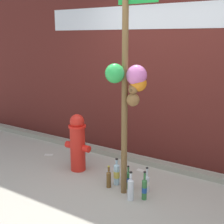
{
  "coord_description": "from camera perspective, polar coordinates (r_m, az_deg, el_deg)",
  "views": [
    {
      "loc": [
        1.79,
        -2.82,
        1.89
      ],
      "look_at": [
        -0.2,
        0.23,
        1.01
      ],
      "focal_mm": 49.83,
      "sensor_mm": 36.0,
      "label": 1
    }
  ],
  "objects": [
    {
      "name": "ground_plane",
      "position": [
        3.84,
        0.62,
        -15.97
      ],
      "size": [
        14.0,
        14.0,
        0.0
      ],
      "primitive_type": "plane",
      "color": "#ADA899"
    },
    {
      "name": "building_wall",
      "position": [
        4.74,
        11.26,
        14.15
      ],
      "size": [
        10.0,
        0.21,
        3.92
      ],
      "color": "#561E19",
      "rests_on": "ground_plane"
    },
    {
      "name": "curb_strip",
      "position": [
        4.76,
        8.43,
        -9.47
      ],
      "size": [
        8.0,
        0.12,
        0.08
      ],
      "primitive_type": "cube",
      "color": "gray",
      "rests_on": "ground_plane"
    },
    {
      "name": "memorial_post",
      "position": [
        3.53,
        2.96,
        9.61
      ],
      "size": [
        0.62,
        0.37,
        2.75
      ],
      "color": "brown",
      "rests_on": "ground_plane"
    },
    {
      "name": "fire_hydrant",
      "position": [
        4.51,
        -6.33,
        -5.53
      ],
      "size": [
        0.41,
        0.25,
        0.84
      ],
      "color": "red",
      "rests_on": "ground_plane"
    },
    {
      "name": "bottle_0",
      "position": [
        3.8,
        3.43,
        -13.81
      ],
      "size": [
        0.08,
        0.08,
        0.36
      ],
      "color": "silver",
      "rests_on": "ground_plane"
    },
    {
      "name": "bottle_1",
      "position": [
        3.82,
        5.96,
        -13.8
      ],
      "size": [
        0.06,
        0.06,
        0.35
      ],
      "color": "#337038",
      "rests_on": "ground_plane"
    },
    {
      "name": "bottle_2",
      "position": [
        4.15,
        0.85,
        -11.23
      ],
      "size": [
        0.08,
        0.08,
        0.36
      ],
      "color": "#B2DBEA",
      "rests_on": "ground_plane"
    },
    {
      "name": "bottle_3",
      "position": [
        4.06,
        2.99,
        -12.23
      ],
      "size": [
        0.06,
        0.06,
        0.31
      ],
      "color": "#337038",
      "rests_on": "ground_plane"
    },
    {
      "name": "bottle_4",
      "position": [
        4.02,
        6.38,
        -12.75
      ],
      "size": [
        0.07,
        0.07,
        0.32
      ],
      "color": "silver",
      "rests_on": "ground_plane"
    },
    {
      "name": "bottle_5",
      "position": [
        4.09,
        -0.61,
        -12.11
      ],
      "size": [
        0.06,
        0.06,
        0.3
      ],
      "color": "brown",
      "rests_on": "ground_plane"
    },
    {
      "name": "litter_0",
      "position": [
        4.63,
        5.21,
        -10.57
      ],
      "size": [
        0.11,
        0.08,
        0.01
      ],
      "primitive_type": "cube",
      "rotation": [
        0.0,
        0.0,
        1.56
      ],
      "color": "silver",
      "rests_on": "ground_plane"
    },
    {
      "name": "litter_1",
      "position": [
        5.29,
        -11.54,
        -7.67
      ],
      "size": [
        0.16,
        0.14,
        0.01
      ],
      "primitive_type": "cube",
      "rotation": [
        0.0,
        0.0,
        0.55
      ],
      "color": "silver",
      "rests_on": "ground_plane"
    }
  ]
}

